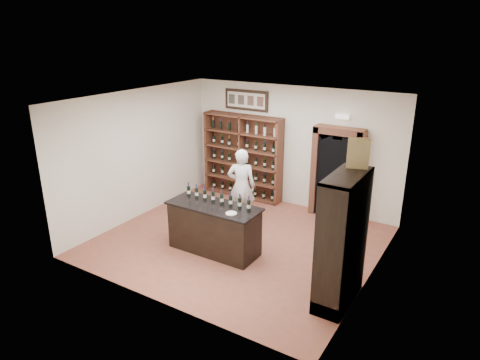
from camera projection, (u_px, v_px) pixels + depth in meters
name	position (u px, v px, depth m)	size (l,w,h in m)	color
floor	(239.00, 241.00, 9.08)	(5.50, 5.50, 0.00)	#944D3B
ceiling	(238.00, 99.00, 8.08)	(5.50, 5.50, 0.00)	white
wall_back	(292.00, 147.00, 10.58)	(5.50, 0.04, 3.00)	silver
wall_left	(138.00, 154.00, 9.94)	(0.04, 5.00, 3.00)	silver
wall_right	(377.00, 202.00, 7.22)	(0.04, 5.00, 3.00)	silver
wine_shelf	(243.00, 156.00, 11.23)	(2.20, 0.38, 2.20)	#5A311E
framed_picture	(246.00, 100.00, 10.85)	(1.25, 0.04, 0.52)	black
arched_doorway	(337.00, 171.00, 9.95)	(1.17, 0.35, 2.17)	black
emergency_light	(342.00, 116.00, 9.60)	(0.30, 0.10, 0.10)	white
tasting_counter	(214.00, 229.00, 8.53)	(1.88, 0.78, 1.00)	black
counter_bottle_0	(189.00, 191.00, 8.79)	(0.07, 0.07, 0.30)	black
counter_bottle_1	(197.00, 193.00, 8.69)	(0.07, 0.07, 0.30)	black
counter_bottle_2	(205.00, 195.00, 8.59)	(0.07, 0.07, 0.30)	black
counter_bottle_3	(213.00, 197.00, 8.49)	(0.07, 0.07, 0.30)	black
counter_bottle_4	(222.00, 199.00, 8.38)	(0.07, 0.07, 0.30)	black
counter_bottle_5	(231.00, 201.00, 8.28)	(0.07, 0.07, 0.30)	black
counter_bottle_6	(240.00, 203.00, 8.18)	(0.07, 0.07, 0.30)	black
counter_bottle_7	(249.00, 205.00, 8.08)	(0.07, 0.07, 0.30)	black
side_cabinet	(342.00, 260.00, 6.85)	(0.48, 1.20, 2.20)	black
shopkeeper	(241.00, 186.00, 9.73)	(0.64, 0.42, 1.75)	white
plate	(231.00, 213.00, 7.97)	(0.21, 0.21, 0.02)	beige
wine_crate	(358.00, 153.00, 6.62)	(0.34, 0.14, 0.47)	tan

